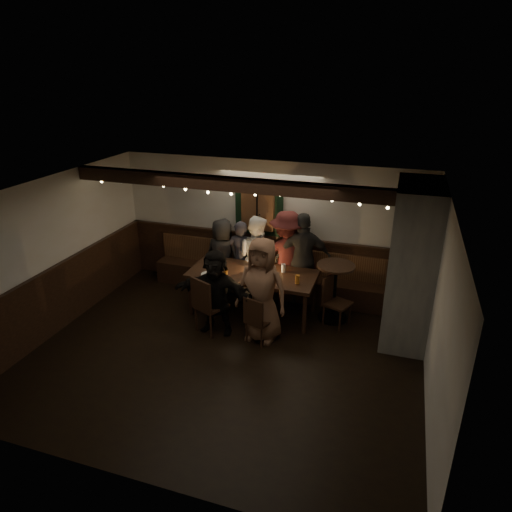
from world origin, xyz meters
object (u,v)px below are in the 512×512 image
(dining_table, at_px, (252,276))
(person_d, at_px, (287,257))
(chair_near_right, at_px, (257,318))
(person_f, at_px, (216,292))
(chair_near_left, at_px, (206,302))
(person_c, at_px, (256,257))
(person_g, at_px, (262,290))
(person_b, at_px, (241,258))
(person_e, at_px, (303,259))
(person_a, at_px, (223,256))
(high_top, at_px, (335,285))
(chair_end, at_px, (333,297))

(dining_table, height_order, person_d, person_d)
(chair_near_right, distance_m, person_f, 0.82)
(dining_table, relative_size, chair_near_left, 2.23)
(chair_near_right, relative_size, person_c, 0.51)
(person_c, xyz_separation_m, person_g, (0.56, -1.44, 0.07))
(person_d, relative_size, person_f, 1.20)
(person_b, height_order, person_d, person_d)
(person_f, bearing_deg, person_e, 53.30)
(chair_near_right, xyz_separation_m, person_a, (-1.22, 1.60, 0.28))
(dining_table, distance_m, person_a, 1.08)
(high_top, bearing_deg, person_d, 155.30)
(chair_near_right, distance_m, person_e, 1.72)
(person_b, relative_size, person_e, 0.85)
(person_c, distance_m, person_g, 1.55)
(chair_near_right, distance_m, person_a, 2.04)
(chair_end, xyz_separation_m, high_top, (-0.01, 0.17, 0.16))
(chair_near_right, distance_m, person_d, 1.70)
(dining_table, distance_m, person_g, 0.85)
(high_top, bearing_deg, person_g, -136.25)
(chair_near_right, distance_m, high_top, 1.60)
(high_top, distance_m, person_g, 1.45)
(person_b, xyz_separation_m, person_f, (0.08, -1.47, -0.01))
(dining_table, bearing_deg, person_f, -116.33)
(chair_end, height_order, person_e, person_e)
(chair_end, xyz_separation_m, person_b, (-1.92, 0.61, 0.25))
(person_b, relative_size, person_f, 1.02)
(high_top, height_order, person_g, person_g)
(person_b, bearing_deg, person_g, 114.39)
(chair_end, bearing_deg, dining_table, -176.74)
(person_a, xyz_separation_m, person_b, (0.38, 0.02, 0.00))
(chair_end, distance_m, person_g, 1.38)
(chair_near_left, relative_size, chair_end, 1.13)
(person_d, bearing_deg, chair_end, 129.30)
(person_a, bearing_deg, high_top, 176.57)
(chair_near_left, height_order, person_f, person_f)
(chair_near_left, relative_size, person_g, 0.57)
(chair_near_left, relative_size, person_e, 0.57)
(chair_near_right, relative_size, person_d, 0.47)
(chair_near_left, xyz_separation_m, person_e, (1.28, 1.56, 0.32))
(chair_near_left, distance_m, person_e, 2.04)
(chair_near_right, height_order, chair_end, chair_end)
(high_top, relative_size, person_f, 0.71)
(chair_near_left, xyz_separation_m, person_d, (0.96, 1.58, 0.32))
(person_c, bearing_deg, person_d, -161.33)
(person_c, bearing_deg, person_g, 129.28)
(chair_end, xyz_separation_m, person_a, (-2.29, 0.59, 0.25))
(chair_end, bearing_deg, person_b, 162.27)
(person_c, xyz_separation_m, person_f, (-0.22, -1.48, -0.08))
(dining_table, distance_m, person_c, 0.73)
(person_g, bearing_deg, high_top, 48.61)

